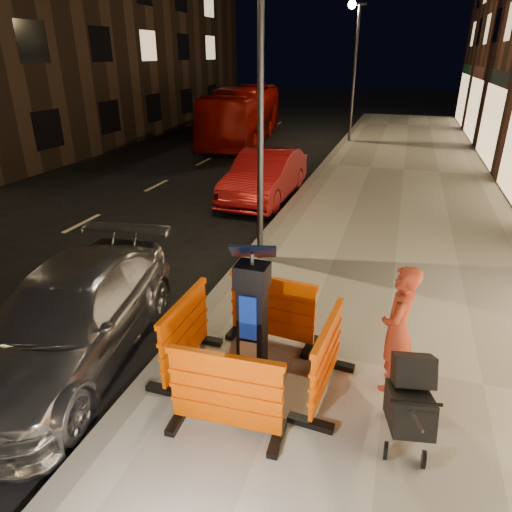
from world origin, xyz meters
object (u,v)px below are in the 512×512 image
(barrier_back, at_px, (272,310))
(barrier_bldgside, at_px, (326,360))
(man, at_px, (398,329))
(stroller, at_px, (410,405))
(barrier_kerbside, at_px, (185,333))
(car_silver, at_px, (76,357))
(parking_kiosk, at_px, (252,318))
(barrier_front, at_px, (225,394))
(car_red, at_px, (265,199))
(bus_doubledecker, at_px, (244,142))

(barrier_back, xyz_separation_m, barrier_bldgside, (0.95, -0.95, 0.00))
(man, bearing_deg, stroller, 21.94)
(barrier_kerbside, distance_m, car_silver, 1.88)
(barrier_kerbside, bearing_deg, barrier_back, -44.43)
(parking_kiosk, bearing_deg, car_silver, -174.22)
(parking_kiosk, relative_size, car_silver, 0.41)
(barrier_front, relative_size, stroller, 1.40)
(barrier_back, relative_size, car_silver, 0.29)
(car_red, height_order, bus_doubledecker, bus_doubledecker)
(man, bearing_deg, barrier_kerbside, -71.33)
(stroller, bearing_deg, barrier_bldgside, 144.47)
(parking_kiosk, distance_m, car_silver, 2.91)
(car_silver, relative_size, stroller, 4.81)
(barrier_front, bearing_deg, bus_doubledecker, 106.14)
(bus_doubledecker, xyz_separation_m, man, (8.04, -17.35, 1.00))
(barrier_front, relative_size, barrier_kerbside, 1.00)
(car_red, bearing_deg, car_silver, -91.30)
(car_silver, xyz_separation_m, stroller, (4.64, -0.31, 0.63))
(barrier_front, height_order, barrier_back, same)
(car_silver, distance_m, car_red, 8.56)
(barrier_kerbside, bearing_deg, car_red, 9.94)
(barrier_back, height_order, barrier_kerbside, same)
(parking_kiosk, height_order, barrier_front, parking_kiosk)
(man, bearing_deg, car_red, -143.47)
(barrier_bldgside, bearing_deg, parking_kiosk, 94.57)
(parking_kiosk, xyz_separation_m, barrier_kerbside, (-0.95, 0.00, -0.41))
(stroller, bearing_deg, parking_kiosk, 156.05)
(barrier_front, xyz_separation_m, car_red, (-2.34, 9.35, -0.67))
(car_silver, height_order, car_red, car_red)
(parking_kiosk, xyz_separation_m, barrier_bldgside, (0.95, 0.00, -0.41))
(parking_kiosk, height_order, bus_doubledecker, parking_kiosk)
(barrier_back, bearing_deg, parking_kiosk, -84.43)
(car_silver, relative_size, man, 2.72)
(barrier_kerbside, bearing_deg, barrier_bldgside, -89.43)
(barrier_back, distance_m, car_red, 7.84)
(car_silver, relative_size, car_red, 1.03)
(stroller, bearing_deg, car_red, 105.18)
(barrier_front, bearing_deg, car_silver, 161.07)
(barrier_kerbside, distance_m, bus_doubledecker, 18.59)
(car_silver, bearing_deg, barrier_bldgside, -6.54)
(barrier_bldgside, relative_size, man, 0.79)
(car_red, xyz_separation_m, man, (4.08, -7.96, 1.00))
(barrier_kerbside, height_order, bus_doubledecker, bus_doubledecker)
(barrier_bldgside, height_order, car_red, barrier_bldgside)
(barrier_bldgside, bearing_deg, barrier_front, 139.57)
(barrier_front, xyz_separation_m, man, (1.74, 1.39, 0.33))
(barrier_front, bearing_deg, man, 36.14)
(barrier_bldgside, distance_m, bus_doubledecker, 19.22)
(barrier_back, relative_size, car_red, 0.30)
(car_red, distance_m, man, 9.00)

